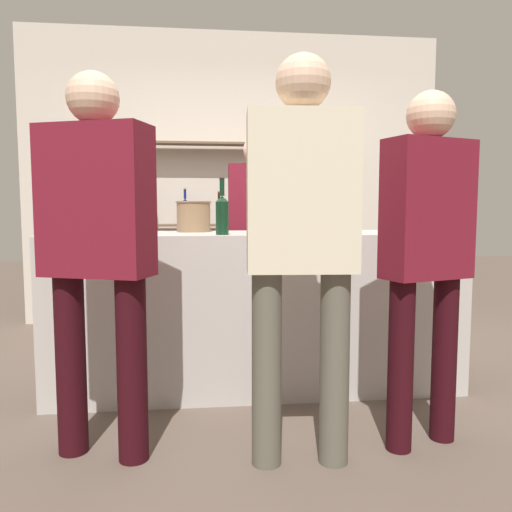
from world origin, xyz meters
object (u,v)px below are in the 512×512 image
Objects in this scene: customer_center at (302,229)px; wine_glass at (99,216)px; counter_bottle_2 at (323,210)px; cork_jar at (339,223)px; counter_bottle_1 at (222,214)px; ice_bucket at (194,217)px; server_behind_counter at (257,224)px; counter_bottle_0 at (124,213)px; customer_left at (97,238)px; customer_right at (427,240)px.

wine_glass is at bearing 49.44° from customer_center.
cork_jar is (0.14, 0.15, -0.08)m from counter_bottle_2.
counter_bottle_2 is at bearing -9.85° from wine_glass.
counter_bottle_1 is at bearing -179.71° from counter_bottle_2.
counter_bottle_2 reaches higher than ice_bucket.
counter_bottle_1 is 0.19× the size of server_behind_counter.
server_behind_counter reaches higher than counter_bottle_2.
customer_left reaches higher than counter_bottle_0.
customer_center is (-0.28, -0.77, -0.08)m from counter_bottle_2.
ice_bucket is 1.08m from customer_left.
server_behind_counter is at bearing 41.66° from counter_bottle_0.
customer_left reaches higher than counter_bottle_1.
server_behind_counter is (0.03, 1.91, -0.04)m from customer_center.
counter_bottle_2 reaches higher than counter_bottle_1.
customer_right is (1.46, -0.05, -0.02)m from customer_left.
wine_glass is 1.39m from server_behind_counter.
customer_center reaches higher than cork_jar.
counter_bottle_0 is 0.18× the size of customer_left.
cork_jar is 1.01m from customer_center.
customer_left is 1.97m from server_behind_counter.
counter_bottle_1 is 0.83m from customer_center.
customer_center is (1.02, -1.00, -0.05)m from wine_glass.
customer_left is at bearing -151.83° from counter_bottle_2.
cork_jar is 1.49m from customer_left.
ice_bucket is 1.82× the size of cork_jar.
cork_jar is 0.07× the size of customer_left.
ice_bucket is at bearing 16.80° from wine_glass.
counter_bottle_0 is at bearing 164.45° from counter_bottle_2.
server_behind_counter reaches higher than ice_bucket.
customer_right is (0.18, -0.81, -0.06)m from cork_jar.
customer_right is 0.97× the size of server_behind_counter.
counter_bottle_0 reaches higher than wine_glass.
customer_right reaches higher than counter_bottle_0.
counter_bottle_0 is 0.67m from counter_bottle_1.
counter_bottle_0 reaches higher than cork_jar.
ice_bucket is (0.55, 0.17, -0.01)m from wine_glass.
customer_left is (-0.56, -0.61, -0.10)m from counter_bottle_1.
counter_bottle_0 is 1.41m from customer_center.
customer_left is (0.03, -0.94, -0.10)m from counter_bottle_0.
wine_glass is (-0.72, 0.23, -0.01)m from counter_bottle_1.
counter_bottle_2 is 0.82m from customer_center.
counter_bottle_0 is 0.97× the size of counter_bottle_1.
counter_bottle_1 reaches higher than cork_jar.
counter_bottle_1 is 0.43m from ice_bucket.
customer_center is 1.91m from server_behind_counter.
customer_left is 1.46m from customer_right.
customer_right is at bearing -28.79° from wine_glass.
customer_right is (1.06, -1.05, -0.09)m from ice_bucket.
ice_bucket is 0.13× the size of server_behind_counter.
ice_bucket is 0.90m from server_behind_counter.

